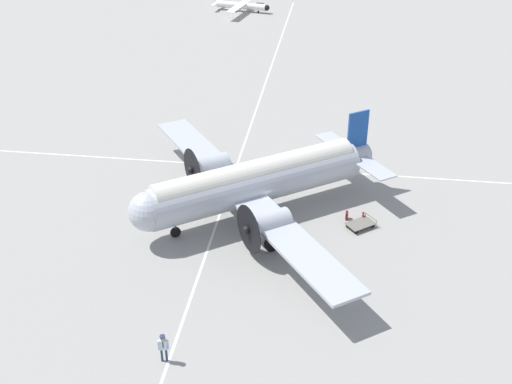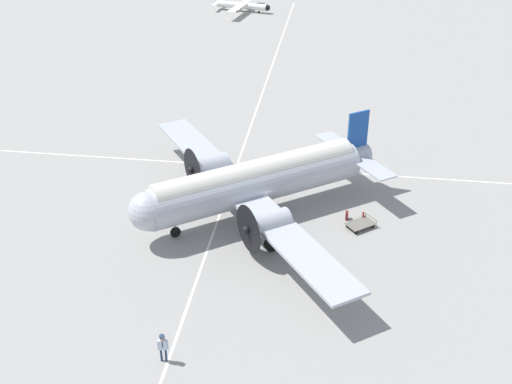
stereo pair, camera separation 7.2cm
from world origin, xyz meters
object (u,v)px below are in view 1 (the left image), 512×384
Objects in this scene: suitcase_near_door at (347,215)px; baggage_cart at (361,224)px; crew_foreground at (163,345)px; airliner_main at (250,183)px; suitcase_upright_spare at (363,216)px; light_aircraft_distant at (242,5)px.

suitcase_near_door is 1.32m from baggage_cart.
airliner_main is at bearing -110.56° from crew_foreground.
crew_foreground is 2.76× the size of suitcase_near_door.
airliner_main is 36.53× the size of suitcase_near_door.
airliner_main is 8.17m from suitcase_upright_spare.
light_aircraft_distant is (54.31, 8.97, -1.74)m from airliner_main.
suitcase_near_door is 1.13m from suitcase_upright_spare.
suitcase_near_door is 0.05× the size of light_aircraft_distant.
airliner_main is at bearing -69.33° from light_aircraft_distant.
light_aircraft_distant is at bearing -111.69° from baggage_cart.
airliner_main is 13.22× the size of crew_foreground.
airliner_main is 1.98× the size of light_aircraft_distant.
crew_foreground is 0.77× the size of baggage_cart.
baggage_cart is at bearing -61.85° from light_aircraft_distant.
suitcase_near_door reaches higher than baggage_cart.
suitcase_upright_spare is at bearing -85.45° from suitcase_near_door.
airliner_main reaches higher than light_aircraft_distant.
light_aircraft_distant is (68.66, 6.62, -0.19)m from crew_foreground.
crew_foreground is 68.98m from light_aircraft_distant.
baggage_cart is (-0.92, -0.94, -0.01)m from suitcase_near_door.
airliner_main reaches higher than baggage_cart.
airliner_main reaches higher than crew_foreground.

